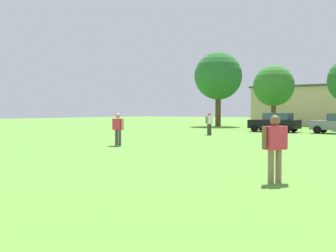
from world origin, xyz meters
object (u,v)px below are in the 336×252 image
object	(u,v)px
bystander_midfield	(209,121)
tree_far_left	(218,76)
adult_bystander	(275,142)
parked_car_black_0	(275,122)
tree_left	(274,86)
bystander_near_trees	(118,126)

from	to	relation	value
bystander_midfield	tree_far_left	bearing A→B (deg)	-144.06
adult_bystander	tree_far_left	world-z (taller)	tree_far_left
parked_car_black_0	tree_left	world-z (taller)	tree_left
bystander_midfield	parked_car_black_0	xyz separation A→B (m)	(2.47, 7.22, -0.19)
adult_bystander	bystander_midfield	size ratio (longest dim) A/B	1.00
adult_bystander	tree_left	distance (m)	33.65
adult_bystander	bystander_midfield	distance (m)	21.49
bystander_near_trees	parked_car_black_0	size ratio (longest dim) A/B	0.41
adult_bystander	bystander_midfield	world-z (taller)	same
parked_car_black_0	tree_far_left	size ratio (longest dim) A/B	0.48
adult_bystander	parked_car_black_0	world-z (taller)	adult_bystander
adult_bystander	tree_left	world-z (taller)	tree_left
tree_far_left	parked_car_black_0	bearing A→B (deg)	-40.31
bystander_near_trees	parked_car_black_0	distance (m)	18.79
adult_bystander	bystander_near_trees	size ratio (longest dim) A/B	1.01
adult_bystander	bystander_midfield	bearing A→B (deg)	61.75
bystander_near_trees	bystander_midfield	bearing A→B (deg)	-80.16
tree_left	bystander_midfield	bearing A→B (deg)	-89.27
bystander_midfield	tree_left	world-z (taller)	tree_left
bystander_near_trees	bystander_midfield	distance (m)	11.56
tree_far_left	tree_left	world-z (taller)	tree_far_left
bystander_near_trees	tree_far_left	distance (m)	29.93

